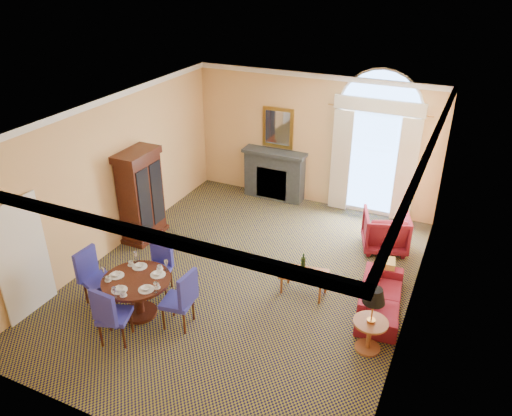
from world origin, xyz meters
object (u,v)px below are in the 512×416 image
at_px(armoire, 141,197).
at_px(dining_table, 137,288).
at_px(coffee_table, 304,274).
at_px(armchair, 385,231).
at_px(side_table, 372,312).
at_px(sofa, 381,297).

height_order(armoire, dining_table, armoire).
bearing_deg(armoire, coffee_table, -7.14).
bearing_deg(dining_table, coffee_table, 36.67).
relative_size(dining_table, armchair, 1.26).
bearing_deg(side_table, sofa, 92.66).
distance_m(armchair, side_table, 3.18).
xyz_separation_m(sofa, coffee_table, (-1.38, -0.13, 0.17)).
relative_size(dining_table, sofa, 0.66).
relative_size(dining_table, side_table, 1.02).
xyz_separation_m(armchair, side_table, (0.42, -3.14, 0.31)).
bearing_deg(sofa, side_table, 175.69).
xyz_separation_m(dining_table, coffee_table, (2.36, 1.76, -0.13)).
distance_m(sofa, armchair, 2.10).
height_order(armoire, side_table, armoire).
bearing_deg(sofa, coffee_table, 88.43).
relative_size(dining_table, coffee_table, 1.24).
relative_size(armoire, side_table, 1.76).
distance_m(armoire, dining_table, 2.75).
xyz_separation_m(armchair, coffee_table, (-1.01, -2.19, 0.00)).
xyz_separation_m(armoire, coffee_table, (3.89, -0.49, -0.54)).
height_order(coffee_table, side_table, side_table).
distance_m(armchair, coffee_table, 2.42).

